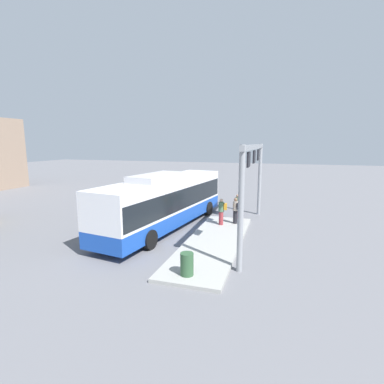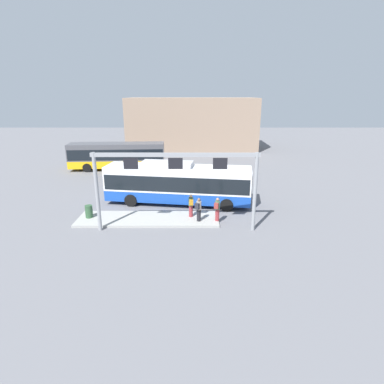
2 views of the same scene
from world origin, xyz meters
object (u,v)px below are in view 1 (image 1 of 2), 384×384
(person_boarding, at_px, (238,206))
(person_waiting_near, at_px, (236,210))
(bus_main, at_px, (166,199))
(person_waiting_mid, at_px, (222,211))
(trash_bin, at_px, (187,264))

(person_boarding, bearing_deg, person_waiting_near, 115.08)
(bus_main, bearing_deg, person_boarding, -46.16)
(person_boarding, distance_m, person_waiting_mid, 1.97)
(bus_main, height_order, person_boarding, bus_main)
(person_waiting_mid, bearing_deg, person_waiting_near, -151.60)
(person_boarding, distance_m, trash_bin, 9.14)
(bus_main, distance_m, trash_bin, 7.20)
(bus_main, relative_size, person_waiting_near, 7.11)
(bus_main, xyz_separation_m, person_waiting_near, (1.61, -4.12, -0.76))
(person_waiting_mid, distance_m, trash_bin, 7.30)
(person_waiting_near, bearing_deg, bus_main, 50.64)
(person_waiting_near, bearing_deg, person_waiting_mid, 62.83)
(trash_bin, bearing_deg, person_waiting_near, -5.06)
(bus_main, xyz_separation_m, person_boarding, (2.89, -4.06, -0.76))
(person_waiting_near, xyz_separation_m, trash_bin, (-7.82, 0.69, -0.44))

